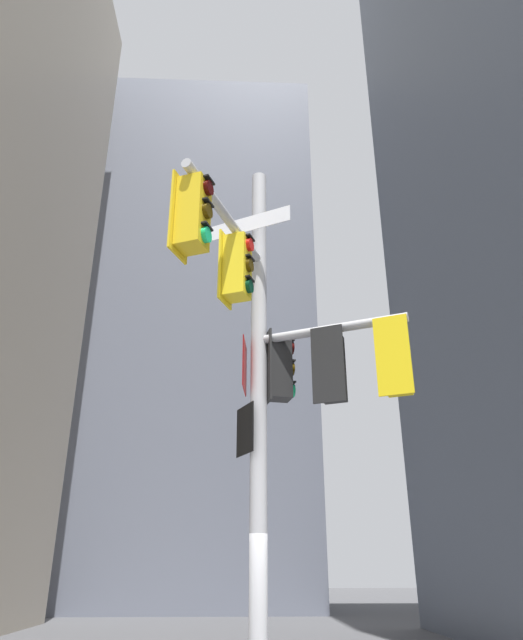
% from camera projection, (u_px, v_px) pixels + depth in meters
% --- Properties ---
extents(building_mid_block, '(13.12, 13.12, 32.54)m').
position_uv_depth(building_mid_block, '(207.00, 338.00, 38.48)').
color(building_mid_block, slate).
rests_on(building_mid_block, ground).
extents(signal_pole_assembly, '(3.32, 2.87, 8.51)m').
position_uv_depth(signal_pole_assembly, '(274.00, 359.00, 8.34)').
color(signal_pole_assembly, '#B2B2B5').
rests_on(signal_pole_assembly, ground).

